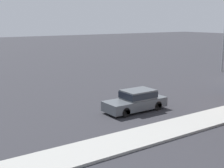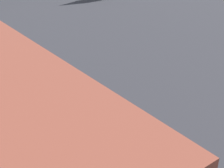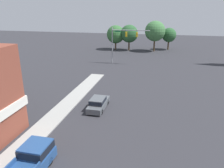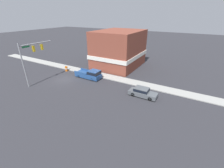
{
  "view_description": "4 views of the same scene",
  "coord_description": "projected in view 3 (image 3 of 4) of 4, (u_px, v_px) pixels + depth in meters",
  "views": [
    {
      "loc": [
        -17.99,
        29.62,
        6.33
      ],
      "look_at": [
        0.66,
        16.73,
        1.64
      ],
      "focal_mm": 50.0,
      "sensor_mm": 36.0,
      "label": 1
    },
    {
      "loc": [
        -9.64,
        -0.85,
        10.68
      ],
      "look_at": [
        0.65,
        13.01,
        2.07
      ],
      "focal_mm": 50.0,
      "sensor_mm": 36.0,
      "label": 2
    },
    {
      "loc": [
        5.83,
        -7.51,
        11.85
      ],
      "look_at": [
        0.04,
        17.21,
        3.0
      ],
      "focal_mm": 35.0,
      "sensor_mm": 36.0,
      "label": 3
    },
    {
      "loc": [
        19.59,
        22.53,
        12.38
      ],
      "look_at": [
        0.7,
        11.64,
        2.05
      ],
      "focal_mm": 24.0,
      "sensor_mm": 36.0,
      "label": 4
    }
  ],
  "objects": [
    {
      "name": "backdrop_tree_left_mid",
      "position": [
        129.0,
        34.0,
        63.26
      ],
      "size": [
        5.09,
        5.09,
        7.37
      ],
      "color": "#4C3823",
      "rests_on": "ground"
    },
    {
      "name": "far_signal_assembly",
      "position": [
        123.0,
        38.0,
        47.27
      ],
      "size": [
        8.2,
        0.49,
        7.89
      ],
      "color": "gray",
      "rests_on": "ground"
    },
    {
      "name": "backdrop_tree_center",
      "position": [
        155.0,
        31.0,
        61.3
      ],
      "size": [
        5.68,
        5.68,
        8.57
      ],
      "color": "#4C3823",
      "rests_on": "ground"
    },
    {
      "name": "car_lead",
      "position": [
        98.0,
        103.0,
        26.93
      ],
      "size": [
        1.76,
        4.59,
        1.49
      ],
      "color": "black",
      "rests_on": "ground"
    },
    {
      "name": "pickup_truck_parked",
      "position": [
        30.0,
        163.0,
        16.29
      ],
      "size": [
        2.12,
        5.68,
        1.88
      ],
      "color": "black",
      "rests_on": "ground"
    },
    {
      "name": "backdrop_tree_left_far",
      "position": [
        116.0,
        34.0,
        64.49
      ],
      "size": [
        5.26,
        5.26,
        7.13
      ],
      "color": "#4C3823",
      "rests_on": "ground"
    },
    {
      "name": "backdrop_tree_right_mid",
      "position": [
        169.0,
        35.0,
        64.25
      ],
      "size": [
        4.16,
        4.16,
        6.44
      ],
      "color": "#4C3823",
      "rests_on": "ground"
    }
  ]
}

